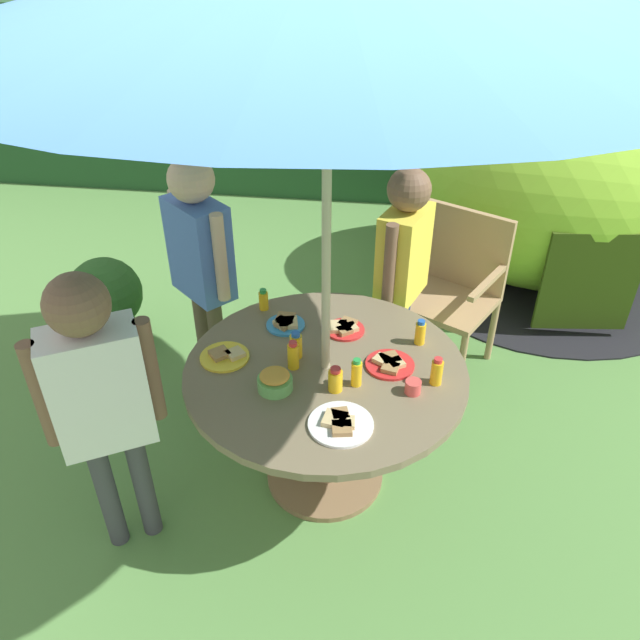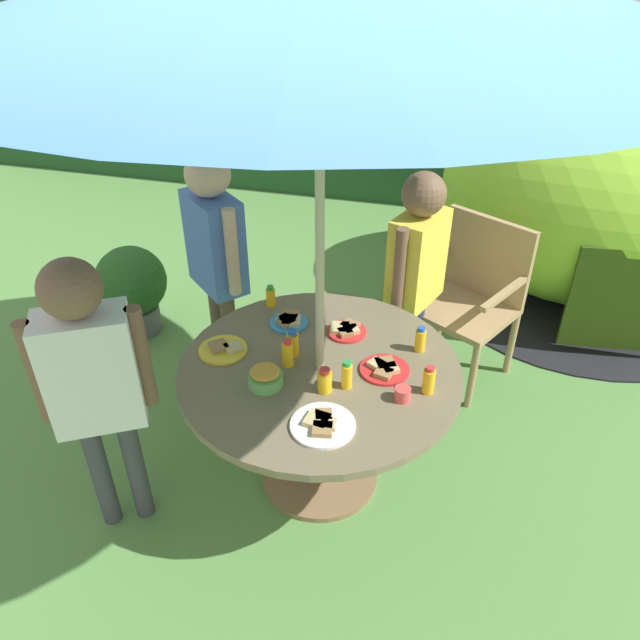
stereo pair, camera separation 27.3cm
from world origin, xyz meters
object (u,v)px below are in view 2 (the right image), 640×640
(child_in_yellow_shirt, at_px, (417,260))
(juice_bottle_mid_left, at_px, (347,375))
(juice_bottle_near_right, at_px, (271,297))
(juice_bottle_mid_right, at_px, (288,353))
(wooden_chair, at_px, (471,290))
(plate_center_back, at_px, (223,349))
(plate_front_edge, at_px, (289,321))
(child_in_blue_shirt, at_px, (215,243))
(plate_near_left, at_px, (346,330))
(dome_tent, at_px, (602,194))
(plate_center_front, at_px, (322,424))
(potted_plant, at_px, (132,287))
(juice_bottle_spot_a, at_px, (325,381))
(child_in_white_shirt, at_px, (92,371))
(juice_bottle_back_edge, at_px, (293,344))
(garden_table, at_px, (320,396))
(juice_bottle_spot_b, at_px, (429,380))
(plate_far_right, at_px, (384,369))
(juice_bottle_far_left, at_px, (420,340))
(cup_near, at_px, (402,394))
(snack_bowl, at_px, (265,377))

(child_in_yellow_shirt, relative_size, juice_bottle_mid_left, 9.98)
(juice_bottle_near_right, relative_size, juice_bottle_mid_right, 0.83)
(wooden_chair, distance_m, plate_center_back, 1.51)
(plate_front_edge, xyz_separation_m, juice_bottle_mid_left, (0.37, -0.38, 0.05))
(child_in_blue_shirt, bearing_deg, plate_near_left, 16.31)
(dome_tent, bearing_deg, child_in_yellow_shirt, -134.09)
(plate_center_front, relative_size, juice_bottle_mid_right, 1.89)
(potted_plant, distance_m, juice_bottle_near_right, 1.28)
(child_in_blue_shirt, height_order, juice_bottle_spot_a, child_in_blue_shirt)
(child_in_blue_shirt, distance_m, child_in_white_shirt, 1.09)
(wooden_chair, xyz_separation_m, child_in_white_shirt, (-1.39, -1.53, 0.32))
(juice_bottle_near_right, bearing_deg, dome_tent, 45.90)
(juice_bottle_back_edge, distance_m, juice_bottle_spot_a, 0.28)
(plate_near_left, distance_m, juice_bottle_mid_right, 0.36)
(wooden_chair, bearing_deg, plate_front_edge, -106.81)
(garden_table, distance_m, juice_bottle_mid_left, 0.28)
(plate_near_left, bearing_deg, wooden_chair, 55.92)
(dome_tent, relative_size, juice_bottle_spot_b, 18.70)
(juice_bottle_mid_right, height_order, juice_bottle_spot_b, juice_bottle_mid_right)
(plate_center_front, distance_m, juice_bottle_near_right, 0.89)
(garden_table, bearing_deg, juice_bottle_mid_left, -35.68)
(potted_plant, relative_size, plate_center_back, 2.75)
(wooden_chair, xyz_separation_m, plate_far_right, (-0.33, -1.04, 0.17))
(garden_table, xyz_separation_m, wooden_chair, (0.60, 1.09, 0.00))
(juice_bottle_mid_left, relative_size, juice_bottle_spot_b, 1.01)
(child_in_white_shirt, relative_size, plate_near_left, 7.29)
(juice_bottle_near_right, height_order, juice_bottle_spot_b, juice_bottle_spot_b)
(child_in_yellow_shirt, relative_size, plate_center_front, 5.11)
(potted_plant, bearing_deg, juice_bottle_spot_b, -26.46)
(plate_center_back, distance_m, juice_bottle_far_left, 0.87)
(juice_bottle_mid_right, bearing_deg, dome_tent, 55.83)
(dome_tent, distance_m, child_in_blue_shirt, 2.60)
(juice_bottle_far_left, height_order, cup_near, juice_bottle_far_left)
(juice_bottle_mid_right, bearing_deg, snack_bowl, -108.58)
(potted_plant, distance_m, juice_bottle_spot_b, 2.19)
(juice_bottle_spot_a, bearing_deg, wooden_chair, 66.21)
(juice_bottle_near_right, bearing_deg, juice_bottle_far_left, -13.65)
(garden_table, bearing_deg, plate_front_edge, 128.79)
(juice_bottle_near_right, xyz_separation_m, juice_bottle_spot_a, (0.41, -0.55, 0.00))
(plate_center_front, bearing_deg, child_in_white_shirt, -173.93)
(plate_near_left, bearing_deg, dome_tent, 55.52)
(plate_front_edge, bearing_deg, juice_bottle_mid_left, -46.21)
(plate_far_right, distance_m, juice_bottle_spot_a, 0.29)
(garden_table, relative_size, juice_bottle_mid_left, 9.44)
(potted_plant, xyz_separation_m, plate_far_right, (1.73, -0.87, 0.36))
(plate_center_back, height_order, cup_near, cup_near)
(cup_near, bearing_deg, snack_bowl, -174.68)
(plate_front_edge, xyz_separation_m, plate_near_left, (0.28, -0.00, -0.00))
(dome_tent, xyz_separation_m, child_in_blue_shirt, (-2.09, -1.54, 0.13))
(child_in_yellow_shirt, bearing_deg, juice_bottle_mid_right, -7.26)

